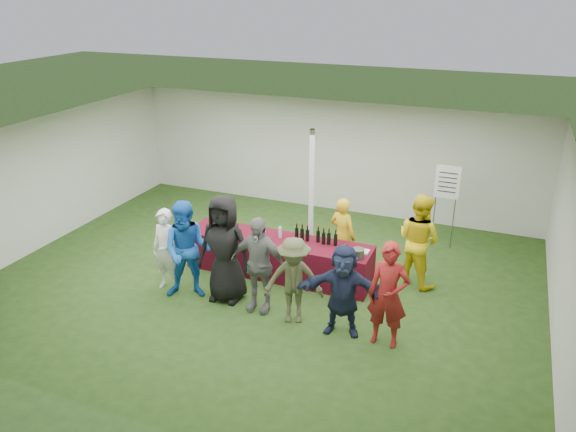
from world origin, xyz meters
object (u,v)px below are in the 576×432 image
at_px(customer_2, 225,249).
at_px(dump_bucket, 358,254).
at_px(customer_0, 166,250).
at_px(customer_3, 258,264).
at_px(serving_table, 278,257).
at_px(wine_list_sign, 447,188).
at_px(customer_6, 388,295).
at_px(customer_4, 294,281).
at_px(customer_1, 188,250).
at_px(staff_pourer, 342,236).
at_px(customer_5, 343,290).
at_px(staff_back, 419,240).

bearing_deg(customer_2, dump_bucket, 20.90).
xyz_separation_m(customer_0, customer_3, (1.83, -0.02, 0.08)).
relative_size(serving_table, wine_list_sign, 2.00).
relative_size(customer_3, customer_6, 1.00).
bearing_deg(customer_4, customer_1, 159.92).
distance_m(serving_table, customer_1, 1.84).
height_order(customer_0, customer_6, customer_6).
bearing_deg(customer_1, customer_0, 150.89).
bearing_deg(customer_6, customer_0, 177.97).
distance_m(customer_1, customer_3, 1.33).
bearing_deg(customer_1, customer_6, -21.99).
relative_size(customer_2, customer_4, 1.29).
relative_size(dump_bucket, staff_pourer, 0.14).
height_order(serving_table, customer_1, customer_1).
bearing_deg(wine_list_sign, customer_4, -116.03).
relative_size(dump_bucket, customer_6, 0.13).
xyz_separation_m(serving_table, dump_bucket, (1.61, -0.22, 0.46)).
bearing_deg(dump_bucket, customer_3, -144.00).
xyz_separation_m(dump_bucket, customer_3, (-1.44, -1.05, 0.02)).
bearing_deg(customer_5, staff_pourer, 98.14).
distance_m(wine_list_sign, customer_2, 4.87).
bearing_deg(staff_back, customer_1, 57.06).
bearing_deg(customer_6, customer_2, 175.11).
bearing_deg(customer_0, customer_4, 0.65).
height_order(serving_table, customer_4, customer_4).
distance_m(staff_back, customer_6, 2.11).
height_order(staff_back, customer_0, staff_back).
relative_size(serving_table, customer_2, 1.85).
xyz_separation_m(wine_list_sign, staff_pourer, (-1.64, -1.90, -0.55)).
distance_m(dump_bucket, customer_6, 1.47).
distance_m(customer_2, customer_5, 2.24).
distance_m(wine_list_sign, customer_4, 4.32).
bearing_deg(serving_table, customer_1, -130.97).
relative_size(wine_list_sign, customer_5, 1.17).
distance_m(customer_2, customer_6, 2.95).
distance_m(customer_3, customer_5, 1.54).
relative_size(customer_2, customer_6, 1.14).
bearing_deg(staff_pourer, customer_0, 52.53).
height_order(customer_4, customer_6, customer_6).
bearing_deg(customer_6, customer_3, 176.18).
bearing_deg(customer_2, staff_back, 28.16).
bearing_deg(wine_list_sign, staff_pourer, -130.87).
height_order(staff_pourer, staff_back, staff_back).
distance_m(serving_table, dump_bucket, 1.69).
xyz_separation_m(staff_pourer, staff_back, (1.41, 0.11, 0.12)).
height_order(customer_1, customer_6, customer_1).
xyz_separation_m(customer_2, customer_6, (2.93, -0.29, -0.12)).
bearing_deg(staff_pourer, customer_2, 66.07).
bearing_deg(customer_6, customer_1, 178.86).
distance_m(dump_bucket, staff_back, 1.26).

